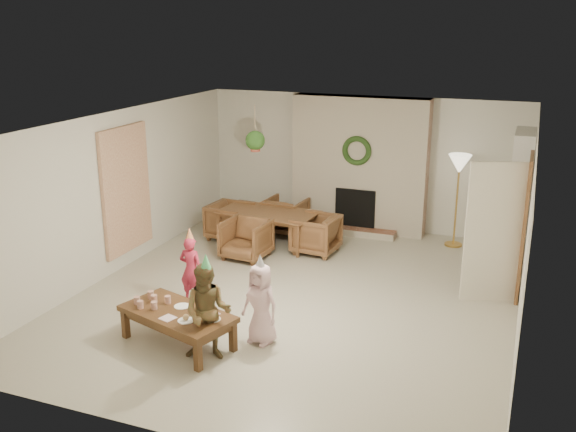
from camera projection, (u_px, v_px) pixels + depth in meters
The scene contains 56 objects.
floor at pixel (297, 295), 9.26m from camera, with size 7.00×7.00×0.00m, color #B7B29E.
ceiling at pixel (298, 123), 8.53m from camera, with size 7.00×7.00×0.00m, color white.
wall_back at pixel (362, 162), 12.02m from camera, with size 7.00×7.00×0.00m, color silver.
wall_front at pixel (164, 316), 5.77m from camera, with size 7.00×7.00×0.00m, color silver.
wall_left at pixel (116, 192), 9.92m from camera, with size 7.00×7.00×0.00m, color silver.
wall_right at pixel (527, 238), 7.86m from camera, with size 7.00×7.00×0.00m, color silver.
fireplace_mass at pixel (359, 165), 11.84m from camera, with size 2.50×0.40×2.50m, color #602719.
fireplace_hearth at pixel (352, 231), 11.87m from camera, with size 1.60×0.30×0.12m, color #612B1A.
fireplace_firebox at pixel (356, 209), 11.91m from camera, with size 0.75×0.12×0.75m, color black.
fireplace_wreath at pixel (357, 151), 11.54m from camera, with size 0.54×0.54×0.10m, color #1D3B16.
floor_lamp_base at pixel (453, 244), 11.30m from camera, with size 0.30×0.30×0.03m, color gold.
floor_lamp_post at pixel (456, 204), 11.08m from camera, with size 0.03×0.03×1.47m, color gold.
floor_lamp_shade at pixel (460, 164), 10.88m from camera, with size 0.39×0.39×0.33m, color beige.
bookshelf_carcass at pixel (519, 201), 10.01m from camera, with size 0.30×1.00×2.20m, color white.
bookshelf_shelf_a at pixel (513, 240), 10.21m from camera, with size 0.30×0.92×0.03m, color white.
bookshelf_shelf_b at pixel (516, 216), 10.09m from camera, with size 0.30×0.92×0.03m, color white.
bookshelf_shelf_c at pixel (518, 192), 9.98m from camera, with size 0.30×0.92×0.03m, color white.
bookshelf_shelf_d at pixel (521, 166), 9.86m from camera, with size 0.30×0.92×0.03m, color white.
books_row_lower at pixel (512, 234), 10.04m from camera, with size 0.20×0.40×0.24m, color #B8223D.
books_row_mid at pixel (515, 207), 10.10m from camera, with size 0.20×0.44×0.24m, color #244E86.
books_row_upper at pixel (518, 185), 9.85m from camera, with size 0.20×0.36×0.22m, color gold.
door_frame at pixel (524, 227), 9.01m from camera, with size 0.05×0.86×2.04m, color brown.
door_leaf at pixel (494, 233), 8.81m from camera, with size 0.05×0.80×2.00m, color beige.
curtain_panel at pixel (126, 190), 10.09m from camera, with size 0.06×1.20×2.00m, color beige.
dining_table at pixel (267, 228), 11.26m from camera, with size 1.70×0.95×0.60m, color brown.
dining_chair_near at pixel (246, 239), 10.61m from camera, with size 0.71×0.73×0.66m, color brown.
dining_chair_far at pixel (286, 215), 11.90m from camera, with size 0.71×0.73×0.66m, color brown.
dining_chair_left at pixel (230, 221), 11.57m from camera, with size 0.71×0.73×0.66m, color brown.
dining_chair_right at pixel (316, 234), 10.86m from camera, with size 0.71×0.73×0.66m, color brown.
hanging_plant_cord at pixel (255, 126), 10.41m from camera, with size 0.01×0.01×0.70m, color tan.
hanging_plant_pot at pixel (255, 148), 10.52m from camera, with size 0.16×0.16×0.12m, color brown.
hanging_plant_foliage at pixel (255, 140), 10.48m from camera, with size 0.32×0.32×0.32m, color #1F4416.
coffee_table_top at pixel (177, 314), 7.75m from camera, with size 1.42×0.71×0.07m, color #51331B.
coffee_table_apron at pixel (178, 320), 7.77m from camera, with size 1.31×0.60×0.09m, color #51331B.
coffee_leg_fl at pixel (125, 324), 7.98m from camera, with size 0.08×0.08×0.37m, color #51331B.
coffee_leg_fr at pixel (198, 356), 7.21m from camera, with size 0.08×0.08×0.37m, color #51331B.
coffee_leg_bl at pixel (161, 308), 8.41m from camera, with size 0.08×0.08×0.37m, color #51331B.
coffee_leg_br at pixel (233, 337), 7.65m from camera, with size 0.08×0.08×0.37m, color #51331B.
cup_a at pixel (137, 300), 7.92m from camera, with size 0.08×0.08×0.10m, color silver.
cup_b at pixel (151, 295), 8.09m from camera, with size 0.08×0.08×0.10m, color silver.
cup_c at pixel (140, 305), 7.81m from camera, with size 0.08×0.08×0.10m, color silver.
cup_d at pixel (154, 299), 7.97m from camera, with size 0.08×0.08×0.10m, color silver.
cup_e at pixel (154, 306), 7.78m from camera, with size 0.08×0.08×0.10m, color silver.
cup_f at pixel (168, 300), 7.94m from camera, with size 0.08×0.08×0.10m, color silver.
plate_a at pixel (182, 306), 7.87m from camera, with size 0.20×0.20×0.01m, color white.
plate_b at pixel (186, 320), 7.49m from camera, with size 0.20×0.20×0.01m, color white.
plate_c at pixel (212, 319), 7.53m from camera, with size 0.20×0.20×0.01m, color white.
food_scoop at pixel (186, 317), 7.48m from camera, with size 0.08×0.08×0.08m, color tan.
napkin_left at pixel (168, 318), 7.56m from camera, with size 0.16×0.16×0.01m, color #E9ABC0.
napkin_right at pixel (211, 314), 7.66m from camera, with size 0.16×0.16×0.01m, color #E9ABC0.
child_red at pixel (191, 270), 8.90m from camera, with size 0.35×0.23×0.97m, color #B82741.
party_hat_red at pixel (189, 234), 8.74m from camera, with size 0.13×0.13×0.18m, color gold.
child_plaid at pixel (208, 312), 7.38m from camera, with size 0.57×0.44×1.17m, color brown.
party_hat_plaid at pixel (206, 262), 7.19m from camera, with size 0.14×0.14×0.19m, color #53C372.
child_pink at pixel (261, 304), 7.77m from camera, with size 0.50×0.32×1.02m, color #F0C0C9.
party_hat_pink at pixel (260, 261), 7.61m from camera, with size 0.13×0.13×0.18m, color #B2B1B8.
Camera 1 is at (2.93, -8.00, 3.81)m, focal length 39.96 mm.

